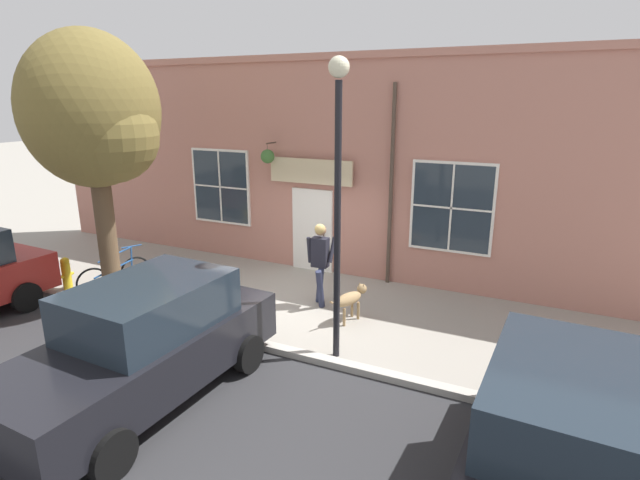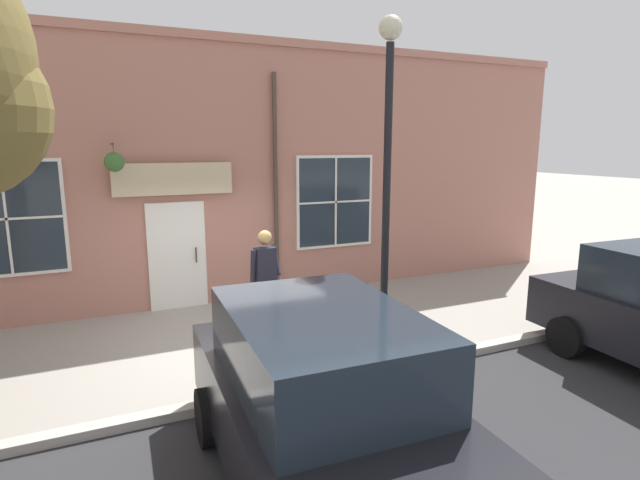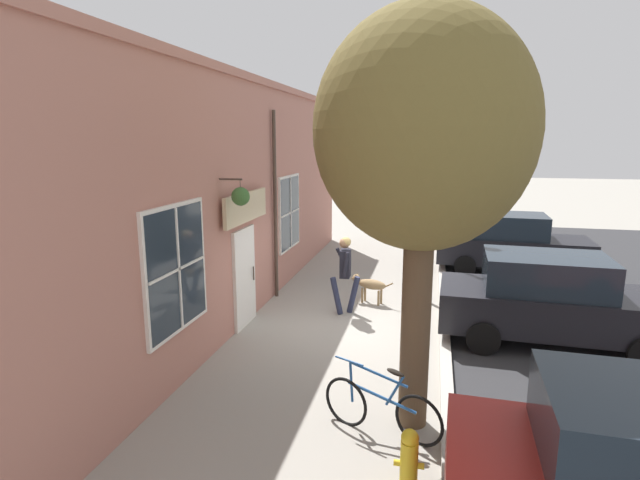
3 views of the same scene
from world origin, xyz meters
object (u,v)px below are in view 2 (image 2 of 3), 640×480
object	(u,v)px
dog_on_leash	(323,307)
parked_car_mid_block	(328,410)
street_lamp	(388,145)
pedestrian_walking	(265,271)

from	to	relation	value
dog_on_leash	parked_car_mid_block	size ratio (longest dim) A/B	0.25
parked_car_mid_block	street_lamp	bearing A→B (deg)	139.45
pedestrian_walking	street_lamp	bearing A→B (deg)	32.83
pedestrian_walking	parked_car_mid_block	size ratio (longest dim) A/B	0.41
parked_car_mid_block	dog_on_leash	bearing A→B (deg)	156.03
street_lamp	dog_on_leash	bearing A→B (deg)	-167.13
parked_car_mid_block	street_lamp	size ratio (longest dim) A/B	0.90
pedestrian_walking	dog_on_leash	distance (m)	1.17
parked_car_mid_block	street_lamp	xyz separation A→B (m)	(-2.32, 1.98, 2.30)
parked_car_mid_block	street_lamp	world-z (taller)	street_lamp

